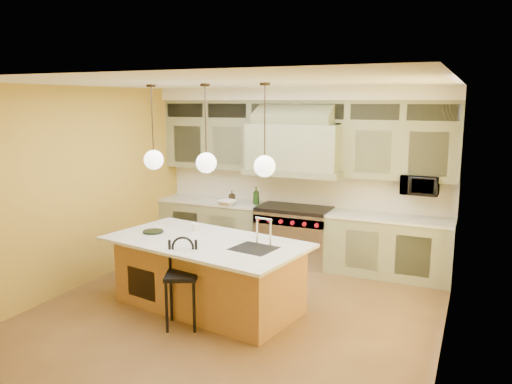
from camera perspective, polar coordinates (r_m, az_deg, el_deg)
The scene contains 18 objects.
floor at distance 6.69m, azimuth -2.15°, elevation -13.35°, with size 5.00×5.00×0.00m, color brown.
ceiling at distance 6.12m, azimuth -2.34°, elevation 12.35°, with size 5.00×5.00×0.00m, color white.
wall_back at distance 8.52m, azimuth 5.27°, elevation 1.98°, with size 5.00×5.00×0.00m, color #B38E31.
wall_front at distance 4.23m, azimuth -17.63°, elevation -7.17°, with size 5.00×5.00×0.00m, color #B38E31.
wall_left at distance 7.68m, azimuth -19.19°, elevation 0.51°, with size 5.00×5.00×0.00m, color #B38E31.
wall_right at distance 5.62m, azimuth 21.27°, elevation -3.08°, with size 5.00×5.00×0.00m, color #B38E31.
back_cabinetry at distance 8.28m, azimuth 4.67°, elevation 1.59°, with size 5.00×0.77×2.90m.
range at distance 8.39m, azimuth 4.37°, elevation -4.88°, with size 1.20×0.74×0.96m.
kitchen_island at distance 6.65m, azimuth -5.45°, elevation -9.16°, with size 2.79×1.79×1.35m.
counter_stool at distance 6.11m, azimuth -8.46°, elevation -9.62°, with size 0.50×0.50×1.08m.
microwave at distance 7.86m, azimuth 18.22°, elevation 0.79°, with size 0.54×0.37×0.30m, color black.
oil_bottle_a at distance 8.52m, azimuth 0.02°, elevation -0.43°, with size 0.12×0.12×0.30m, color black.
oil_bottle_b at distance 8.73m, azimuth -2.76°, elevation -0.50°, with size 0.09×0.10×0.21m, color black.
fruit_bowl at distance 8.53m, azimuth -3.30°, elevation -1.21°, with size 0.31×0.31×0.08m, color white.
cup at distance 6.97m, azimuth -6.93°, elevation -3.96°, with size 0.11×0.11×0.10m, color white.
pendant_left at distance 6.75m, azimuth -11.62°, elevation 3.87°, with size 0.26×0.26×1.11m.
pendant_center at distance 6.31m, azimuth -5.70°, elevation 3.60°, with size 0.26×0.26×1.11m.
pendant_right at distance 5.96m, azimuth 0.99°, elevation 3.25°, with size 0.26×0.26×1.11m.
Camera 1 is at (2.73, -5.48, 2.69)m, focal length 35.00 mm.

